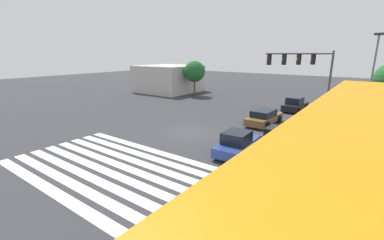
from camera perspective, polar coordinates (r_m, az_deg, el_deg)
The scene contains 11 objects.
ground_plane at distance 21.32m, azimuth 0.00°, elevation -2.87°, with size 131.49×131.49×0.00m, color #333338.
crosswalk_markings at distance 15.90m, azimuth -17.76°, elevation -9.88°, with size 12.44×7.25×0.01m.
traffic_signal_mast at distance 23.96m, azimuth 24.18°, elevation 10.04°, with size 4.37×4.37×6.62m.
car_0 at distance 20.02m, azimuth 22.91°, elevation -3.09°, with size 4.73×2.16×1.56m.
car_1 at distance 31.52m, azimuth 21.92°, elevation 3.15°, with size 2.20×4.35×1.61m.
car_2 at distance 17.08m, azimuth 10.07°, elevation -5.18°, with size 2.08×4.24×1.55m.
car_3 at distance 24.65m, azimuth 15.71°, elevation 0.60°, with size 2.21×4.79×1.39m.
corner_building at distance 44.45m, azimuth -5.20°, elevation 9.15°, with size 9.01×9.01×4.42m.
pedestrian at distance 10.29m, azimuth 11.32°, elevation -18.07°, with size 0.41×0.41×1.62m.
street_light_pole_a at distance 29.42m, azimuth 35.28°, elevation 9.03°, with size 0.80×0.36×8.18m.
tree_corner_b at distance 39.70m, azimuth 0.57°, elevation 10.72°, with size 3.18×3.18×5.30m.
Camera 1 is at (11.93, -16.47, 6.41)m, focal length 24.00 mm.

